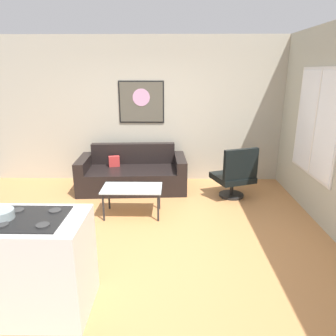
{
  "coord_description": "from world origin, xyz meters",
  "views": [
    {
      "loc": [
        0.45,
        -3.75,
        2.15
      ],
      "look_at": [
        0.38,
        0.9,
        0.7
      ],
      "focal_mm": 33.3,
      "sensor_mm": 36.0,
      "label": 1
    }
  ],
  "objects": [
    {
      "name": "wall_painting",
      "position": [
        -0.15,
        2.38,
        1.58
      ],
      "size": [
        0.88,
        0.03,
        0.8
      ],
      "color": "black"
    },
    {
      "name": "coffee_table",
      "position": [
        -0.16,
        0.68,
        0.41
      ],
      "size": [
        0.91,
        0.5,
        0.45
      ],
      "color": "silver",
      "rests_on": "ground"
    },
    {
      "name": "couch",
      "position": [
        -0.3,
        1.83,
        0.27
      ],
      "size": [
        2.02,
        1.02,
        0.81
      ],
      "color": "black",
      "rests_on": "ground"
    },
    {
      "name": "mixing_bowl",
      "position": [
        -1.01,
        -1.35,
        0.97
      ],
      "size": [
        0.22,
        0.22,
        0.09
      ],
      "color": "#89989A",
      "rests_on": "kitchen_counter"
    },
    {
      "name": "ground",
      "position": [
        0.0,
        0.0,
        -0.02
      ],
      "size": [
        6.4,
        6.4,
        0.04
      ],
      "primitive_type": "cube",
      "color": "#BE804A"
    },
    {
      "name": "window",
      "position": [
        2.59,
        0.9,
        1.41
      ],
      "size": [
        0.03,
        1.39,
        1.6
      ],
      "color": "silver"
    },
    {
      "name": "back_wall",
      "position": [
        0.0,
        2.42,
        1.4
      ],
      "size": [
        6.4,
        0.05,
        2.8
      ],
      "primitive_type": "cube",
      "color": "#B2AC9A",
      "rests_on": "ground"
    },
    {
      "name": "kitchen_counter",
      "position": [
        -1.04,
        -1.34,
        0.47
      ],
      "size": [
        1.47,
        0.66,
        0.95
      ],
      "color": "silver",
      "rests_on": "ground"
    },
    {
      "name": "armchair",
      "position": [
        1.54,
        1.39,
        0.43
      ],
      "size": [
        0.79,
        0.78,
        0.92
      ],
      "color": "black",
      "rests_on": "ground"
    }
  ]
}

